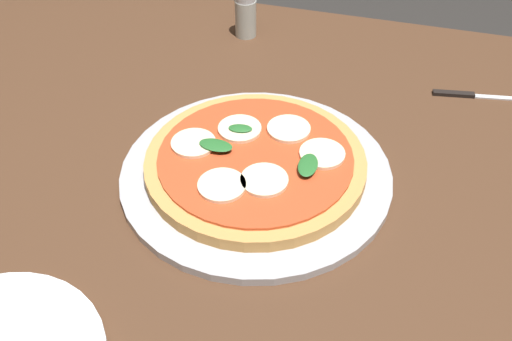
{
  "coord_description": "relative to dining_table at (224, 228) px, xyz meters",
  "views": [
    {
      "loc": [
        -0.2,
        0.51,
        1.26
      ],
      "look_at": [
        -0.04,
        -0.02,
        0.76
      ],
      "focal_mm": 39.26,
      "sensor_mm": 36.0,
      "label": 1
    }
  ],
  "objects": [
    {
      "name": "pepper_shaker",
      "position": [
        0.08,
        -0.38,
        0.14
      ],
      "size": [
        0.04,
        0.04,
        0.08
      ],
      "color": "#B2B7AD",
      "rests_on": "dining_table"
    },
    {
      "name": "pizza",
      "position": [
        -0.04,
        -0.02,
        0.12
      ],
      "size": [
        0.29,
        0.29,
        0.03
      ],
      "color": "tan",
      "rests_on": "serving_tray"
    },
    {
      "name": "knife",
      "position": [
        -0.32,
        -0.29,
        0.1
      ],
      "size": [
        0.17,
        0.04,
        0.01
      ],
      "color": "black",
      "rests_on": "dining_table"
    },
    {
      "name": "serving_tray",
      "position": [
        -0.04,
        -0.02,
        0.1
      ],
      "size": [
        0.36,
        0.36,
        0.01
      ],
      "primitive_type": "cylinder",
      "color": "#B2B2B7",
      "rests_on": "dining_table"
    },
    {
      "name": "dining_table",
      "position": [
        0.0,
        0.0,
        0.0
      ],
      "size": [
        1.28,
        1.03,
        0.75
      ],
      "color": "#4C301E",
      "rests_on": "ground_plane"
    }
  ]
}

